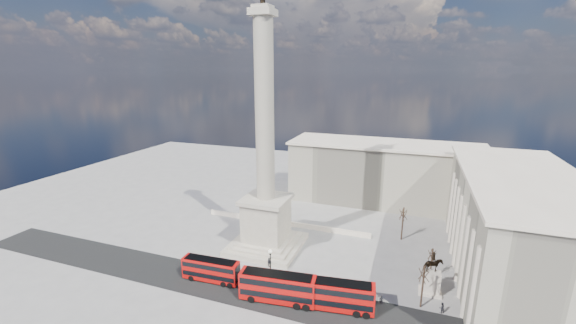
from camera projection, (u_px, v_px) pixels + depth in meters
The scene contains 17 objects.
ground at pixel (257, 258), 68.89m from camera, with size 180.00×180.00×0.00m, color gray.
asphalt_road at pixel (259, 293), 58.15m from camera, with size 120.00×9.00×0.01m, color black.
nelsons_column at pixel (266, 187), 70.17m from camera, with size 14.00×14.00×49.85m.
balustrade_wall at pixel (285, 223), 83.31m from camera, with size 40.00×0.60×1.10m, color beige.
building_east at pixel (517, 227), 60.85m from camera, with size 19.00×46.00×18.60m.
building_northeast at pixel (384, 173), 96.61m from camera, with size 51.00×17.00×16.60m.
red_bus_a at pixel (211, 270), 60.89m from camera, with size 10.22×2.90×4.10m.
red_bus_b at pixel (278, 287), 55.31m from camera, with size 12.26×4.09×4.88m.
red_bus_c at pixel (336, 295), 53.52m from camera, with size 11.86×4.15×4.71m.
victorian_lamp at pixel (270, 265), 58.57m from camera, with size 0.60×0.60×6.99m.
equestrian_statue at pixel (431, 279), 57.38m from camera, with size 3.54×2.66×7.50m.
bare_tree_near at pixel (424, 273), 53.22m from camera, with size 1.70×1.70×7.42m.
bare_tree_mid at pixel (432, 254), 60.54m from camera, with size 1.65×1.65×6.27m.
bare_tree_far at pixel (403, 213), 74.87m from camera, with size 1.90×1.90×7.75m.
pedestrian_walking at pixel (381, 301), 54.78m from camera, with size 0.61×0.40×1.67m, color black.
pedestrian_standing at pixel (442, 308), 53.12m from camera, with size 0.84×0.66×1.73m, color black.
pedestrian_crossing at pixel (269, 262), 65.55m from camera, with size 1.09×0.45×1.86m, color black.
Camera 1 is at (26.78, -56.15, 35.59)m, focal length 22.00 mm.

